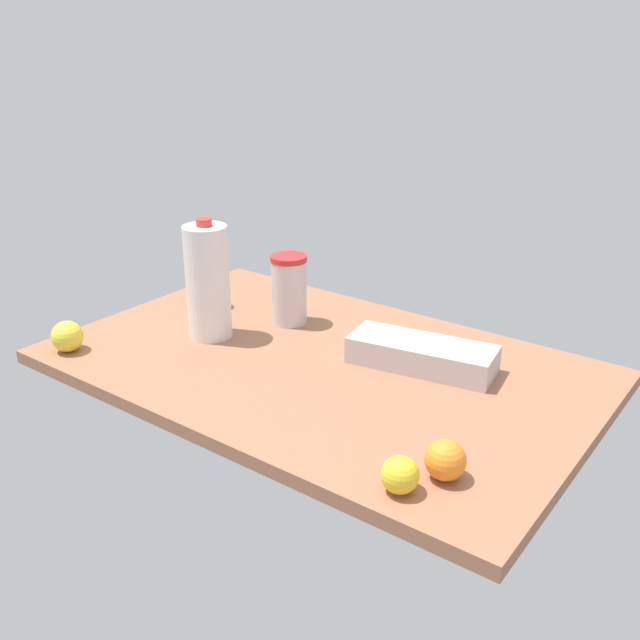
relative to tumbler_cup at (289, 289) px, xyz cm
name	(u,v)px	position (x,y,z in cm)	size (l,w,h in cm)	color
countertop	(320,367)	(19.88, -13.71, -10.39)	(120.00, 76.00, 3.00)	#9B6347
tumbler_cup	(289,289)	(0.00, 0.00, 0.00)	(9.12, 9.12, 17.70)	silver
egg_carton	(422,354)	(39.63, -2.67, -5.87)	(32.10, 11.86, 6.03)	beige
milk_jug	(208,282)	(-10.12, -18.02, 4.92)	(10.42, 10.42, 29.18)	white
lemon_near_front	(67,336)	(-30.23, -44.22, -5.25)	(7.27, 7.27, 7.27)	yellow
lime_far_back	(218,297)	(-21.90, -3.48, -5.84)	(6.09, 6.09, 6.09)	#70B435
orange_beside_bowl	(445,460)	(63.38, -37.34, -5.38)	(7.01, 7.01, 7.01)	orange
lemon_by_jug	(400,475)	(59.27, -45.03, -5.73)	(6.32, 6.32, 6.32)	yellow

